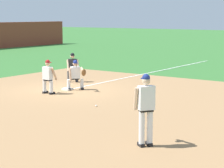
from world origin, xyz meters
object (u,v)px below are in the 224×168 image
at_px(first_baseman, 76,74).
at_px(baseball, 96,106).
at_px(baserunner, 48,75).
at_px(umpire, 73,66).
at_px(pitcher, 146,105).
at_px(first_base_bag, 67,89).

bearing_deg(first_baseman, baseball, -128.72).
relative_size(baserunner, umpire, 1.00).
relative_size(pitcher, baserunner, 1.27).
height_order(first_base_bag, baserunner, baserunner).
relative_size(first_base_bag, umpire, 0.26).
bearing_deg(umpire, baserunner, -157.14).
xyz_separation_m(first_baseman, umpire, (1.72, 1.67, 0.06)).
height_order(first_baseman, baserunner, baserunner).
bearing_deg(baserunner, baseball, -105.76).
bearing_deg(baseball, first_base_bag, 56.93).
xyz_separation_m(baseball, umpire, (4.07, 4.60, 0.76)).
height_order(first_baseman, umpire, umpire).
height_order(first_base_bag, pitcher, pitcher).
bearing_deg(first_base_bag, baserunner, 178.57).
distance_m(baseball, baserunner, 3.48).
height_order(baseball, umpire, umpire).
xyz_separation_m(first_baseman, baserunner, (-1.42, 0.34, 0.06)).
bearing_deg(pitcher, first_baseman, 51.70).
distance_m(first_base_bag, pitcher, 8.94).
height_order(first_base_bag, baseball, first_base_bag).
bearing_deg(first_base_bag, first_baseman, -53.19).
relative_size(baseball, baserunner, 0.05).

